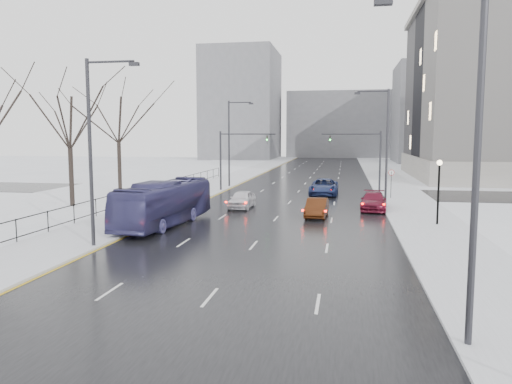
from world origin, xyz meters
The scene contains 24 objects.
road centered at (0.00, 60.00, 0.02)m, with size 16.00×150.00×0.04m, color black.
cross_road centered at (0.00, 48.00, 0.02)m, with size 130.00×10.00×0.04m, color black.
sidewalk_left centered at (-10.50, 60.00, 0.08)m, with size 5.00×150.00×0.16m, color silver.
sidewalk_right centered at (10.50, 60.00, 0.08)m, with size 5.00×150.00×0.16m, color silver.
park_strip centered at (-20.00, 60.00, 0.06)m, with size 14.00×150.00×0.12m, color white.
tree_park_d centered at (-17.80, 34.00, 0.00)m, with size 8.75×8.75×12.50m, color black, non-canonical shape.
tree_park_e centered at (-18.20, 44.00, 0.00)m, with size 9.45×9.45×13.50m, color black, non-canonical shape.
iron_fence centered at (-13.00, 30.00, 0.91)m, with size 0.06×70.00×1.30m.
streetlight_r_near centered at (8.17, 10.00, 5.62)m, with size 2.95×0.25×10.00m.
streetlight_r_mid centered at (8.17, 40.00, 5.62)m, with size 2.95×0.25×10.00m.
streetlight_l_near centered at (-8.17, 20.00, 5.62)m, with size 2.95×0.25×10.00m.
streetlight_l_far centered at (-8.17, 52.00, 5.62)m, with size 2.95×0.25×10.00m.
lamppost_r_mid centered at (11.00, 30.00, 2.94)m, with size 0.36×0.36×4.28m.
mast_signal_right centered at (7.33, 48.00, 4.11)m, with size 6.10×0.33×6.50m.
mast_signal_left centered at (-7.33, 48.00, 4.11)m, with size 6.10×0.33×6.50m.
no_uturn_sign centered at (9.20, 44.00, 2.30)m, with size 0.60×0.06×2.70m.
bldg_far_right centered at (28.00, 115.00, 11.00)m, with size 24.00×20.00×22.00m, color slate.
bldg_far_left centered at (-22.00, 125.00, 14.00)m, with size 18.00×22.00×28.00m, color slate.
bldg_far_center centered at (4.00, 140.00, 9.00)m, with size 30.00×18.00×18.00m, color slate.
bus centered at (-7.00, 27.13, 1.53)m, with size 2.51×10.72×2.99m, color navy.
sedan_center_near centered at (-3.50, 35.75, 0.77)m, with size 1.74×4.31×1.47m, color silver.
sedan_right_near centered at (2.88, 32.26, 0.73)m, with size 1.47×4.21×1.39m, color #451E0B.
sedan_right_cross centered at (2.80, 46.22, 0.86)m, with size 2.73×5.93×1.65m, color navy.
sedan_right_far centered at (7.20, 36.58, 0.76)m, with size 2.01×4.96×1.44m, color maroon.
Camera 1 is at (4.86, -4.42, 6.03)m, focal length 35.00 mm.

